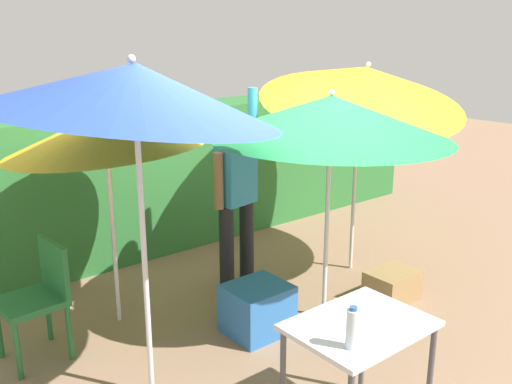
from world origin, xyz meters
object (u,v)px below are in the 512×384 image
umbrella_orange (105,130)px  cooler_box (257,309)px  person_vendor (236,191)px  umbrella_navy (331,117)px  crate_cardboard (392,286)px  umbrella_rainbow (363,85)px  chair_plastic (39,293)px  umbrella_yellow (134,90)px  bottle_water (352,328)px  folding_table (359,337)px

umbrella_orange → cooler_box: bearing=-47.7°
umbrella_orange → person_vendor: (1.23, -0.04, -0.70)m
umbrella_navy → crate_cardboard: umbrella_navy is taller
umbrella_rainbow → chair_plastic: bearing=173.1°
crate_cardboard → cooler_box: bearing=165.4°
umbrella_yellow → chair_plastic: size_ratio=2.62×
umbrella_rainbow → bottle_water: 3.01m
umbrella_orange → umbrella_navy: bearing=-36.3°
chair_plastic → person_vendor: bearing=2.8°
umbrella_rainbow → cooler_box: 2.36m
umbrella_navy → crate_cardboard: size_ratio=4.28×
umbrella_navy → chair_plastic: umbrella_navy is taller
person_vendor → chair_plastic: bearing=-177.2°
umbrella_navy → crate_cardboard: (0.70, -0.18, -1.59)m
umbrella_rainbow → chair_plastic: size_ratio=2.67×
person_vendor → bottle_water: size_ratio=7.83×
umbrella_orange → chair_plastic: 1.32m
person_vendor → bottle_water: (-0.98, -2.31, -0.07)m
person_vendor → chair_plastic: size_ratio=2.11×
cooler_box → umbrella_yellow: bearing=-170.6°
chair_plastic → cooler_box: bearing=-26.9°
umbrella_rainbow → crate_cardboard: 1.91m
umbrella_navy → chair_plastic: (-2.08, 0.91, -1.22)m
cooler_box → umbrella_rainbow: bearing=13.0°
umbrella_navy → folding_table: 1.83m
crate_cardboard → folding_table: folding_table is taller
person_vendor → crate_cardboard: size_ratio=4.14×
umbrella_yellow → chair_plastic: bearing=113.1°
chair_plastic → crate_cardboard: bearing=-21.4°
umbrella_navy → folding_table: size_ratio=2.43×
chair_plastic → umbrella_rainbow: bearing=-6.9°
umbrella_navy → crate_cardboard: 1.74m
umbrella_yellow → folding_table: (0.77, -1.14, -1.38)m
chair_plastic → bottle_water: 2.43m
umbrella_orange → umbrella_navy: 1.76m
umbrella_navy → cooler_box: bearing=165.5°
umbrella_orange → folding_table: size_ratio=2.34×
umbrella_orange → crate_cardboard: 2.87m
chair_plastic → cooler_box: (1.47, -0.75, -0.31)m
cooler_box → folding_table: size_ratio=0.61×
person_vendor → chair_plastic: 1.95m
bottle_water → umbrella_orange: bearing=96.3°
crate_cardboard → bottle_water: (-1.86, -1.13, 0.73)m
umbrella_yellow → umbrella_orange: bearing=75.6°
person_vendor → folding_table: bearing=-108.9°
folding_table → chair_plastic: bearing=119.3°
umbrella_navy → umbrella_yellow: bearing=-179.3°
crate_cardboard → umbrella_orange: bearing=149.9°
umbrella_orange → bottle_water: bearing=-83.7°
umbrella_orange → umbrella_yellow: 1.17m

